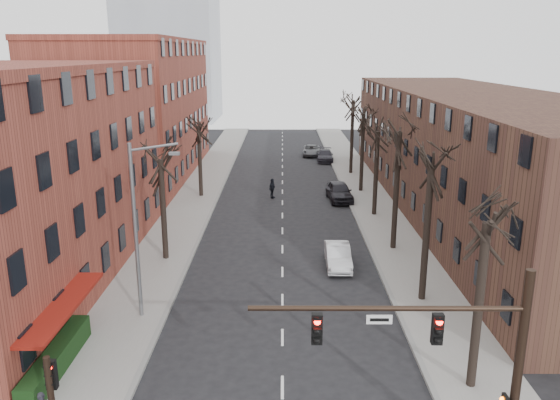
{
  "coord_description": "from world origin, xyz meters",
  "views": [
    {
      "loc": [
        -0.01,
        -15.31,
        13.12
      ],
      "look_at": [
        -0.16,
        18.22,
        4.0
      ],
      "focal_mm": 35.0,
      "sensor_mm": 36.0,
      "label": 1
    }
  ],
  "objects": [
    {
      "name": "building_right",
      "position": [
        16.0,
        30.0,
        5.0
      ],
      "size": [
        12.0,
        50.0,
        10.0
      ],
      "primitive_type": "cube",
      "color": "#482E22",
      "rests_on": "ground"
    },
    {
      "name": "tree_left_b",
      "position": [
        -7.6,
        34.0,
        0.0
      ],
      "size": [
        5.2,
        5.2,
        9.5
      ],
      "primitive_type": null,
      "color": "black",
      "rests_on": "ground"
    },
    {
      "name": "tree_right_d",
      "position": [
        7.6,
        28.0,
        0.0
      ],
      "size": [
        5.2,
        5.2,
        10.0
      ],
      "primitive_type": null,
      "color": "black",
      "rests_on": "ground"
    },
    {
      "name": "parked_car_mid",
      "position": [
        5.3,
        51.38,
        0.69
      ],
      "size": [
        2.18,
        4.87,
        1.39
      ],
      "primitive_type": "imported",
      "rotation": [
        0.0,
        0.0,
        -0.05
      ],
      "color": "#222129",
      "rests_on": "ground"
    },
    {
      "name": "tree_right_f",
      "position": [
        7.6,
        44.0,
        0.0
      ],
      "size": [
        5.2,
        5.2,
        11.6
      ],
      "primitive_type": null,
      "color": "black",
      "rests_on": "ground"
    },
    {
      "name": "building_left_far",
      "position": [
        -16.0,
        44.0,
        7.0
      ],
      "size": [
        12.0,
        28.0,
        14.0
      ],
      "primitive_type": "cube",
      "color": "brown",
      "rests_on": "ground"
    },
    {
      "name": "awning_left",
      "position": [
        -9.4,
        6.0,
        0.0
      ],
      "size": [
        1.2,
        7.0,
        0.15
      ],
      "primitive_type": "cube",
      "color": "maroon",
      "rests_on": "ground"
    },
    {
      "name": "hedge",
      "position": [
        -9.5,
        5.0,
        0.65
      ],
      "size": [
        0.8,
        6.0,
        1.0
      ],
      "primitive_type": "cube",
      "color": "black",
      "rests_on": "sidewalk_left"
    },
    {
      "name": "sidewalk_left",
      "position": [
        -8.0,
        35.0,
        0.07
      ],
      "size": [
        4.0,
        90.0,
        0.15
      ],
      "primitive_type": "cube",
      "color": "gray",
      "rests_on": "ground"
    },
    {
      "name": "tree_right_a",
      "position": [
        7.6,
        4.0,
        0.0
      ],
      "size": [
        5.2,
        5.2,
        10.0
      ],
      "primitive_type": null,
      "color": "black",
      "rests_on": "ground"
    },
    {
      "name": "signal_mast_arm",
      "position": [
        5.45,
        -1.0,
        4.4
      ],
      "size": [
        8.14,
        0.3,
        7.2
      ],
      "color": "black",
      "rests_on": "ground"
    },
    {
      "name": "parked_car_near",
      "position": [
        5.19,
        32.84,
        0.85
      ],
      "size": [
        2.42,
        5.15,
        1.71
      ],
      "primitive_type": "imported",
      "rotation": [
        0.0,
        0.0,
        0.08
      ],
      "color": "black",
      "rests_on": "ground"
    },
    {
      "name": "tree_right_c",
      "position": [
        7.6,
        20.0,
        0.0
      ],
      "size": [
        5.2,
        5.2,
        11.6
      ],
      "primitive_type": null,
      "color": "black",
      "rests_on": "ground"
    },
    {
      "name": "sidewalk_right",
      "position": [
        8.0,
        35.0,
        0.07
      ],
      "size": [
        4.0,
        90.0,
        0.15
      ],
      "primitive_type": "cube",
      "color": "gray",
      "rests_on": "ground"
    },
    {
      "name": "building_left_near",
      "position": [
        -16.0,
        15.0,
        6.0
      ],
      "size": [
        12.0,
        26.0,
        12.0
      ],
      "primitive_type": "cube",
      "color": "brown",
      "rests_on": "ground"
    },
    {
      "name": "tree_left_a",
      "position": [
        -7.6,
        18.0,
        0.0
      ],
      "size": [
        5.2,
        5.2,
        9.5
      ],
      "primitive_type": null,
      "color": "black",
      "rests_on": "ground"
    },
    {
      "name": "streetlight",
      "position": [
        -7.03,
        10.0,
        5.01
      ],
      "size": [
        2.45,
        0.22,
        9.03
      ],
      "color": "slate",
      "rests_on": "ground"
    },
    {
      "name": "parked_car_far",
      "position": [
        3.8,
        55.23,
        0.67
      ],
      "size": [
        2.51,
        4.92,
        1.33
      ],
      "primitive_type": "imported",
      "rotation": [
        0.0,
        0.0,
        -0.06
      ],
      "color": "#575A5E",
      "rests_on": "ground"
    },
    {
      "name": "tree_right_b",
      "position": [
        7.6,
        12.0,
        0.0
      ],
      "size": [
        5.2,
        5.2,
        10.8
      ],
      "primitive_type": null,
      "color": "black",
      "rests_on": "ground"
    },
    {
      "name": "pedestrian_crossing",
      "position": [
        -0.95,
        33.62,
        0.93
      ],
      "size": [
        0.87,
        1.18,
        1.86
      ],
      "primitive_type": "imported",
      "rotation": [
        0.0,
        0.0,
        1.14
      ],
      "color": "black",
      "rests_on": "ground"
    },
    {
      "name": "silver_sedan",
      "position": [
        3.5,
        16.94,
        0.71
      ],
      "size": [
        1.55,
        4.31,
        1.41
      ],
      "primitive_type": "imported",
      "rotation": [
        0.0,
        0.0,
        -0.01
      ],
      "color": "silver",
      "rests_on": "ground"
    },
    {
      "name": "tree_right_e",
      "position": [
        7.6,
        36.0,
        0.0
      ],
      "size": [
        5.2,
        5.2,
        10.8
      ],
      "primitive_type": null,
      "color": "black",
      "rests_on": "ground"
    }
  ]
}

